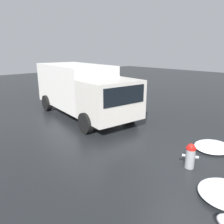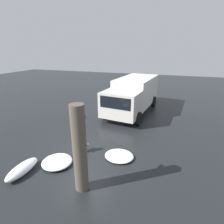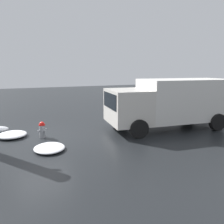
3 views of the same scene
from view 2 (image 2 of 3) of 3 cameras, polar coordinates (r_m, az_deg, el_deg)
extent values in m
plane|color=black|center=(9.07, -8.93, -12.57)|extent=(60.00, 60.00, 0.00)
cylinder|color=gray|center=(8.91, -9.04, -10.94)|extent=(0.28, 0.28, 0.60)
cylinder|color=red|center=(8.75, -9.15, -9.08)|extent=(0.29, 0.29, 0.06)
sphere|color=red|center=(8.74, -9.16, -8.92)|extent=(0.24, 0.24, 0.24)
cylinder|color=gray|center=(8.87, -7.83, -10.48)|extent=(0.15, 0.14, 0.11)
cylinder|color=gray|center=(9.04, -9.06, -9.94)|extent=(0.13, 0.13, 0.09)
cylinder|color=gray|center=(8.72, -9.07, -11.16)|extent=(0.13, 0.13, 0.09)
cylinder|color=brown|center=(6.13, -10.50, -12.05)|extent=(0.48, 0.48, 3.23)
cylinder|color=brown|center=(5.89, -10.01, -3.50)|extent=(0.55, 0.14, 0.44)
cube|color=beige|center=(11.86, 2.86, 2.55)|extent=(2.17, 2.69, 1.72)
cube|color=black|center=(10.91, 0.93, 2.93)|extent=(0.27, 2.08, 0.76)
cube|color=silver|center=(14.87, 7.99, 6.91)|extent=(5.12, 3.03, 2.21)
cylinder|color=black|center=(11.83, 8.53, -2.10)|extent=(0.93, 0.38, 0.90)
cylinder|color=black|center=(12.72, -2.20, -0.32)|extent=(0.93, 0.38, 0.90)
cylinder|color=black|center=(15.98, 13.41, 3.37)|extent=(0.93, 0.38, 0.90)
cylinder|color=black|center=(16.64, 5.04, 4.49)|extent=(0.93, 0.38, 0.90)
ellipsoid|color=white|center=(8.39, -27.24, -16.20)|extent=(1.60, 0.61, 0.37)
ellipsoid|color=white|center=(8.41, -17.49, -15.21)|extent=(1.31, 1.33, 0.24)
ellipsoid|color=white|center=(8.48, 2.37, -14.09)|extent=(1.21, 1.36, 0.19)
camera|label=1|loc=(10.39, -47.91, 5.69)|focal=35.00mm
camera|label=3|loc=(8.90, 66.05, -2.83)|focal=35.00mm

